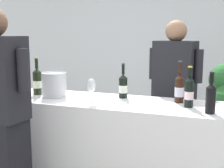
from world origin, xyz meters
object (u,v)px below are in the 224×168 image
object	(u,v)px
wine_bottle_4	(211,97)
wine_bottle_0	(179,88)
person_server	(174,106)
wine_bottle_2	(123,86)
wine_bottle_1	(37,81)
wine_glass	(91,86)
ice_bucket	(54,84)
wine_bottle_5	(21,86)
wine_bottle_3	(189,91)

from	to	relation	value
wine_bottle_4	wine_bottle_0	bearing A→B (deg)	132.68
wine_bottle_4	person_server	size ratio (longest dim) A/B	0.18
wine_bottle_2	person_server	distance (m)	0.66
wine_bottle_1	wine_glass	world-z (taller)	wine_bottle_1
wine_bottle_2	ice_bucket	size ratio (longest dim) A/B	1.38
wine_bottle_5	wine_bottle_4	bearing A→B (deg)	0.79
person_server	wine_bottle_5	bearing A→B (deg)	-147.84
wine_glass	person_server	world-z (taller)	person_server
wine_bottle_4	wine_bottle_5	bearing A→B (deg)	-179.21
wine_bottle_2	wine_bottle_4	world-z (taller)	wine_bottle_2
wine_bottle_0	wine_bottle_1	bearing A→B (deg)	-175.30
wine_bottle_5	wine_glass	distance (m)	0.69
wine_bottle_2	wine_glass	size ratio (longest dim) A/B	1.50
wine_bottle_3	ice_bucket	world-z (taller)	wine_bottle_3
wine_bottle_1	wine_bottle_4	size ratio (longest dim) A/B	1.16
wine_bottle_0	wine_bottle_5	bearing A→B (deg)	-167.24
wine_bottle_2	wine_bottle_4	xyz separation A→B (m)	(0.78, -0.31, 0.01)
ice_bucket	wine_bottle_2	bearing A→B (deg)	15.51
ice_bucket	wine_bottle_3	bearing A→B (deg)	0.73
wine_bottle_2	wine_bottle_4	bearing A→B (deg)	-21.66
wine_bottle_3	ice_bucket	distance (m)	1.22
wine_bottle_2	ice_bucket	distance (m)	0.64
wine_bottle_1	ice_bucket	bearing A→B (deg)	-11.26
wine_bottle_0	person_server	xyz separation A→B (m)	(-0.11, 0.48, -0.28)
wine_bottle_3	wine_bottle_0	bearing A→B (deg)	124.95
wine_bottle_1	wine_bottle_3	world-z (taller)	wine_bottle_1
wine_bottle_4	wine_bottle_5	size ratio (longest dim) A/B	0.96
wine_bottle_5	ice_bucket	xyz separation A→B (m)	(0.25, 0.16, 0.00)
wine_bottle_0	ice_bucket	size ratio (longest dim) A/B	1.55
ice_bucket	person_server	xyz separation A→B (m)	(1.01, 0.63, -0.27)
wine_bottle_2	wine_bottle_4	size ratio (longest dim) A/B	1.03
ice_bucket	person_server	bearing A→B (deg)	32.01
wine_bottle_2	wine_glass	world-z (taller)	wine_bottle_2
wine_bottle_5	wine_glass	bearing A→B (deg)	1.92
wine_bottle_1	ice_bucket	xyz separation A→B (m)	(0.21, -0.04, -0.01)
wine_bottle_0	wine_glass	bearing A→B (deg)	-157.32
wine_bottle_0	wine_bottle_2	world-z (taller)	wine_bottle_0
wine_bottle_0	wine_glass	world-z (taller)	wine_bottle_0
wine_glass	wine_bottle_1	bearing A→B (deg)	164.58
wine_bottle_2	wine_bottle_0	bearing A→B (deg)	-2.18
wine_bottle_2	wine_bottle_3	bearing A→B (deg)	-14.43
wine_bottle_2	wine_glass	bearing A→B (deg)	-120.38
wine_bottle_3	wine_bottle_4	world-z (taller)	wine_bottle_3
wine_bottle_5	person_server	distance (m)	1.51
wine_bottle_2	wine_bottle_4	distance (m)	0.83
wine_bottle_1	wine_bottle_0	bearing A→B (deg)	4.70
wine_bottle_5	wine_glass	xyz separation A→B (m)	(0.68, 0.02, 0.03)
wine_bottle_3	wine_bottle_1	bearing A→B (deg)	178.95
wine_bottle_2	wine_bottle_5	size ratio (longest dim) A/B	0.98
wine_glass	person_server	xyz separation A→B (m)	(0.58, 0.77, -0.30)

